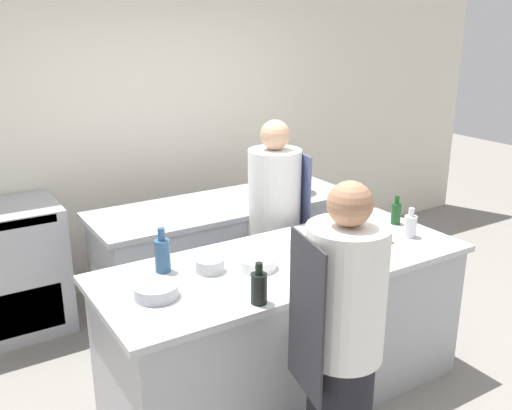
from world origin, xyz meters
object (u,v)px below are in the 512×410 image
bottle_wine (162,254)px  stockpot (291,178)px  bottle_sauce (396,213)px  chef_at_prep_near (342,345)px  bowl_wooden_salad (257,263)px  bottle_cooking_oil (341,210)px  bowl_prep_small (156,291)px  bowl_mixing_large (312,247)px  bowl_ceramic_blue (210,265)px  chef_at_stove (274,229)px  bottle_vinegar (410,225)px  bottle_olive_oil (259,287)px  cup (345,256)px

bottle_wine → stockpot: bearing=30.5°
bottle_sauce → stockpot: size_ratio=0.69×
chef_at_prep_near → bowl_wooden_salad: (-0.02, 0.75, 0.15)m
bottle_cooking_oil → bottle_sauce: size_ratio=1.46×
bowl_prep_small → bottle_sauce: bearing=4.5°
bowl_mixing_large → bottle_cooking_oil: bearing=31.3°
bowl_ceramic_blue → bowl_mixing_large: bearing=-9.3°
chef_at_stove → bottle_wine: chef_at_stove is taller
bowl_wooden_salad → bottle_vinegar: bearing=-5.6°
bottle_sauce → bowl_prep_small: 1.88m
chef_at_stove → bowl_wooden_salad: bearing=-29.8°
bottle_cooking_oil → bowl_prep_small: bearing=-168.3°
chef_at_stove → bowl_prep_small: (-1.27, -0.78, 0.16)m
chef_at_prep_near → bottle_wine: size_ratio=6.14×
bottle_olive_oil → cup: 0.72m
chef_at_stove → chef_at_prep_near: bearing=-12.1°
bowl_mixing_large → bowl_prep_small: 1.04m
bottle_vinegar → bottle_sauce: bearing=66.1°
bowl_prep_small → cup: 1.14m
bowl_mixing_large → chef_at_stove: bearing=73.2°
bottle_olive_oil → bowl_prep_small: (-0.42, 0.34, -0.05)m
bottle_olive_oil → bottle_vinegar: 1.37m
bottle_wine → bowl_ceramic_blue: size_ratio=1.60×
bottle_sauce → bottle_cooking_oil: bearing=156.7°
bottle_cooking_oil → bowl_wooden_salad: size_ratio=1.32×
chef_at_stove → bowl_ceramic_blue: 1.10m
chef_at_stove → cup: bearing=1.7°
bowl_wooden_salad → cup: 0.53m
bottle_vinegar → cup: 0.65m
bottle_sauce → bottle_vinegar: bearing=-113.9°
bottle_wine → bowl_mixing_large: (0.88, -0.25, -0.06)m
bowl_ceramic_blue → chef_at_stove: bearing=36.3°
chef_at_stove → bottle_sauce: size_ratio=7.82×
chef_at_prep_near → bottle_olive_oil: 0.49m
chef_at_stove → bowl_prep_small: bearing=-48.3°
bottle_olive_oil → cup: bearing=12.7°
bowl_prep_small → bottle_cooking_oil: bearing=11.7°
bottle_vinegar → bowl_mixing_large: size_ratio=0.75×
chef_at_stove → bowl_wooden_salad: (-0.63, -0.76, 0.15)m
chef_at_prep_near → bottle_olive_oil: (-0.23, 0.38, 0.21)m
bottle_cooking_oil → chef_at_stove: bearing=116.0°
chef_at_stove → bowl_prep_small: 1.50m
bowl_wooden_salad → bottle_wine: bearing=152.7°
bottle_wine → bottle_olive_oil: bearing=-66.8°
bottle_cooking_oil → bottle_sauce: 0.41m
chef_at_prep_near → bowl_mixing_large: (0.38, 0.75, 0.16)m
bottle_olive_oil → bottle_sauce: 1.53m
chef_at_stove → bottle_wine: bearing=-55.4°
chef_at_stove → bottle_olive_oil: chef_at_stove is taller
bowl_ceramic_blue → cup: (0.74, -0.32, 0.00)m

